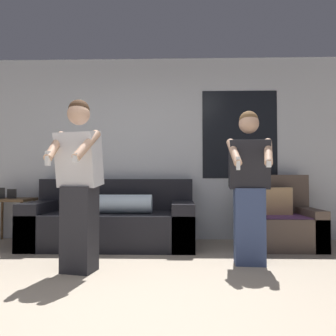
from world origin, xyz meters
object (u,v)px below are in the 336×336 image
object	(u,v)px
couch	(112,222)
armchair	(278,223)
person_left	(79,183)
side_table	(11,204)
person_right	(249,186)

from	to	relation	value
couch	armchair	xyz separation A→B (m)	(2.21, 0.03, -0.00)
person_left	couch	bearing A→B (deg)	86.50
armchair	side_table	xyz separation A→B (m)	(-3.69, 0.18, 0.22)
armchair	person_right	distance (m)	1.21
armchair	person_left	bearing A→B (deg)	-151.01
couch	person_left	xyz separation A→B (m)	(-0.08, -1.24, 0.54)
couch	person_left	bearing A→B (deg)	-93.50
couch	side_table	bearing A→B (deg)	171.87
armchair	person_right	bearing A→B (deg)	-121.70
person_left	side_table	bearing A→B (deg)	134.06
side_table	person_right	world-z (taller)	person_right
couch	armchair	world-z (taller)	armchair
armchair	person_left	distance (m)	2.67
side_table	person_left	xyz separation A→B (m)	(1.41, -1.45, 0.32)
armchair	person_left	world-z (taller)	person_left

